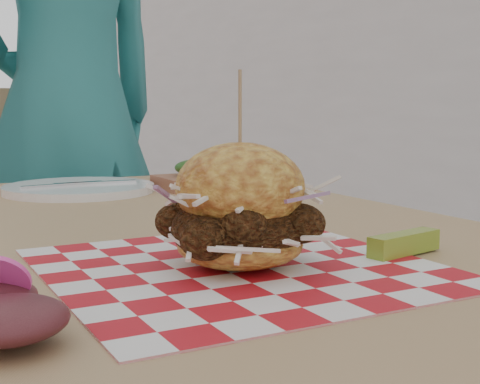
{
  "coord_description": "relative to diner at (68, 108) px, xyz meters",
  "views": [
    {
      "loc": [
        -0.41,
        -1.14,
        0.91
      ],
      "look_at": [
        -0.11,
        -0.58,
        0.82
      ],
      "focal_mm": 50.0,
      "sensor_mm": 36.0,
      "label": 1
    }
  ],
  "objects": [
    {
      "name": "kraft_tray",
      "position": [
        0.09,
        -0.63,
        -0.13
      ],
      "size": [
        0.15,
        0.12,
        0.06
      ],
      "color": "brown",
      "rests_on": "patio_table"
    },
    {
      "name": "diner",
      "position": [
        0.0,
        0.0,
        0.0
      ],
      "size": [
        0.76,
        0.63,
        1.8
      ],
      "primitive_type": "imported",
      "rotation": [
        0.0,
        0.0,
        3.5
      ],
      "color": "teal",
      "rests_on": "ground"
    },
    {
      "name": "pickle_spear",
      "position": [
        0.04,
        -1.25,
        -0.14
      ],
      "size": [
        0.1,
        0.04,
        0.02
      ],
      "primitive_type": "cube",
      "rotation": [
        0.0,
        0.0,
        0.19
      ],
      "color": "#98A830",
      "rests_on": "paper_liner"
    },
    {
      "name": "sandwich",
      "position": [
        -0.14,
        -1.22,
        -0.09
      ],
      "size": [
        0.17,
        0.17,
        0.19
      ],
      "color": "gold",
      "rests_on": "paper_liner"
    },
    {
      "name": "place_setting",
      "position": [
        -0.13,
        -0.59,
        -0.14
      ],
      "size": [
        0.27,
        0.27,
        0.02
      ],
      "color": "white",
      "rests_on": "patio_table"
    },
    {
      "name": "paper_liner",
      "position": [
        -0.14,
        -1.22,
        -0.15
      ],
      "size": [
        0.36,
        0.36,
        0.0
      ],
      "primitive_type": "cube",
      "color": "#B4121C",
      "rests_on": "patio_table"
    },
    {
      "name": "patio_chair",
      "position": [
        -0.1,
        -0.04,
        -0.35
      ],
      "size": [
        0.52,
        0.53,
        0.95
      ],
      "rotation": [
        0.0,
        0.0,
        -0.28
      ],
      "color": "tan",
      "rests_on": "ground"
    },
    {
      "name": "patio_table",
      "position": [
        -0.13,
        -0.97,
        -0.23
      ],
      "size": [
        0.8,
        1.2,
        0.75
      ],
      "color": "tan",
      "rests_on": "ground"
    }
  ]
}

